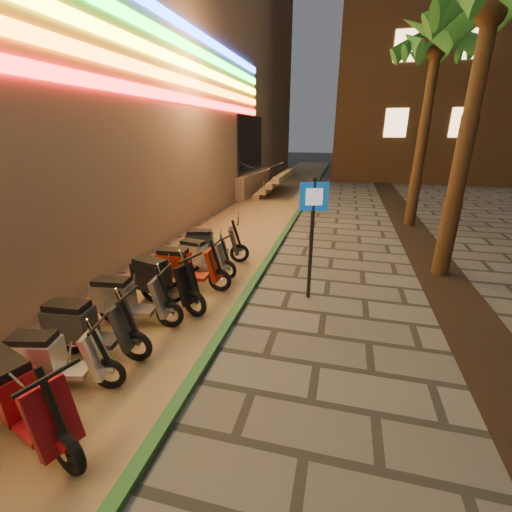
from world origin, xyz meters
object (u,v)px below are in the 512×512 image
(scooter_6, at_px, (54,358))
(scooter_11, at_px, (202,256))
(scooter_5, at_px, (20,399))
(scooter_8, at_px, (127,299))
(scooter_9, at_px, (161,281))
(scooter_7, at_px, (86,327))
(pedestrian_sign, at_px, (312,223))
(scooter_12, at_px, (210,244))
(scooter_10, at_px, (185,267))

(scooter_6, relative_size, scooter_11, 0.99)
(scooter_5, bearing_deg, scooter_6, 128.87)
(scooter_8, xyz_separation_m, scooter_11, (0.38, 2.64, -0.04))
(scooter_11, bearing_deg, scooter_5, -79.36)
(scooter_9, distance_m, scooter_11, 1.82)
(scooter_6, xyz_separation_m, scooter_7, (-0.07, 0.74, 0.05))
(pedestrian_sign, bearing_deg, scooter_8, -163.12)
(scooter_6, height_order, scooter_12, scooter_12)
(scooter_8, relative_size, scooter_12, 0.99)
(scooter_6, height_order, scooter_9, scooter_9)
(pedestrian_sign, relative_size, scooter_8, 1.52)
(scooter_5, bearing_deg, pedestrian_sign, 75.50)
(scooter_6, bearing_deg, scooter_5, -81.16)
(scooter_5, relative_size, scooter_9, 1.00)
(scooter_6, relative_size, scooter_7, 0.91)
(scooter_7, bearing_deg, scooter_9, 75.41)
(scooter_9, bearing_deg, scooter_10, 100.35)
(pedestrian_sign, relative_size, scooter_5, 1.43)
(pedestrian_sign, height_order, scooter_9, pedestrian_sign)
(pedestrian_sign, bearing_deg, scooter_9, -173.46)
(pedestrian_sign, bearing_deg, scooter_11, 151.79)
(scooter_8, xyz_separation_m, scooter_9, (0.26, 0.82, 0.04))
(scooter_5, height_order, scooter_9, same)
(scooter_8, distance_m, scooter_10, 1.77)
(scooter_5, distance_m, scooter_11, 5.20)
(pedestrian_sign, relative_size, scooter_9, 1.43)
(scooter_9, bearing_deg, scooter_8, -91.03)
(pedestrian_sign, height_order, scooter_6, pedestrian_sign)
(scooter_10, xyz_separation_m, scooter_11, (0.03, 0.90, -0.05))
(scooter_9, height_order, scooter_11, scooter_9)
(scooter_11, bearing_deg, scooter_6, -83.47)
(scooter_10, bearing_deg, scooter_11, 85.55)
(scooter_5, bearing_deg, scooter_7, 121.64)
(scooter_8, bearing_deg, scooter_6, -96.35)
(pedestrian_sign, height_order, scooter_8, pedestrian_sign)
(scooter_6, xyz_separation_m, scooter_12, (0.26, 5.21, 0.05))
(scooter_8, bearing_deg, scooter_11, 74.92)
(scooter_10, bearing_deg, scooter_12, 89.86)
(scooter_11, bearing_deg, scooter_12, 108.39)
(scooter_7, xyz_separation_m, scooter_10, (0.41, 2.76, 0.00))
(scooter_5, distance_m, scooter_12, 6.01)
(scooter_8, distance_m, scooter_12, 3.46)
(pedestrian_sign, bearing_deg, scooter_10, 169.81)
(scooter_7, xyz_separation_m, scooter_12, (0.34, 4.47, -0.00))
(pedestrian_sign, xyz_separation_m, scooter_8, (-3.18, -1.97, -1.17))
(scooter_11, relative_size, scooter_12, 0.93)
(scooter_5, bearing_deg, scooter_8, 114.92)
(pedestrian_sign, bearing_deg, scooter_5, -137.13)
(scooter_12, bearing_deg, scooter_6, -107.98)
(scooter_8, distance_m, scooter_9, 0.86)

